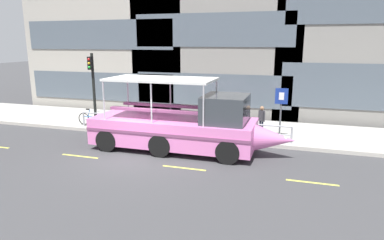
{
  "coord_description": "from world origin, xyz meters",
  "views": [
    {
      "loc": [
        6.46,
        -12.7,
        4.88
      ],
      "look_at": [
        1.86,
        2.12,
        1.3
      ],
      "focal_mm": 31.79,
      "sensor_mm": 36.0,
      "label": 1
    }
  ],
  "objects_px": {
    "duck_tour_boat": "(185,127)",
    "parking_sign": "(281,105)",
    "leaned_bicycle": "(92,119)",
    "pedestrian_near_bow": "(262,118)",
    "traffic_light_pole": "(93,82)"
  },
  "relations": [
    {
      "from": "duck_tour_boat",
      "to": "parking_sign",
      "type": "bearing_deg",
      "value": 31.71
    },
    {
      "from": "leaned_bicycle",
      "to": "pedestrian_near_bow",
      "type": "relative_size",
      "value": 1.14
    },
    {
      "from": "parking_sign",
      "to": "pedestrian_near_bow",
      "type": "bearing_deg",
      "value": 155.13
    },
    {
      "from": "parking_sign",
      "to": "duck_tour_boat",
      "type": "height_order",
      "value": "duck_tour_boat"
    },
    {
      "from": "duck_tour_boat",
      "to": "leaned_bicycle",
      "type": "bearing_deg",
      "value": 160.61
    },
    {
      "from": "traffic_light_pole",
      "to": "duck_tour_boat",
      "type": "bearing_deg",
      "value": -21.86
    },
    {
      "from": "parking_sign",
      "to": "traffic_light_pole",
      "type": "bearing_deg",
      "value": 179.82
    },
    {
      "from": "leaned_bicycle",
      "to": "pedestrian_near_bow",
      "type": "bearing_deg",
      "value": 4.24
    },
    {
      "from": "leaned_bicycle",
      "to": "parking_sign",
      "type": "bearing_deg",
      "value": 1.47
    },
    {
      "from": "traffic_light_pole",
      "to": "parking_sign",
      "type": "distance_m",
      "value": 10.46
    },
    {
      "from": "parking_sign",
      "to": "pedestrian_near_bow",
      "type": "relative_size",
      "value": 1.66
    },
    {
      "from": "leaned_bicycle",
      "to": "duck_tour_boat",
      "type": "distance_m",
      "value": 6.8
    },
    {
      "from": "parking_sign",
      "to": "leaned_bicycle",
      "type": "xyz_separation_m",
      "value": [
        -10.47,
        -0.27,
        -1.35
      ]
    },
    {
      "from": "parking_sign",
      "to": "duck_tour_boat",
      "type": "relative_size",
      "value": 0.27
    },
    {
      "from": "traffic_light_pole",
      "to": "pedestrian_near_bow",
      "type": "xyz_separation_m",
      "value": [
        9.49,
        0.4,
        -1.55
      ]
    }
  ]
}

